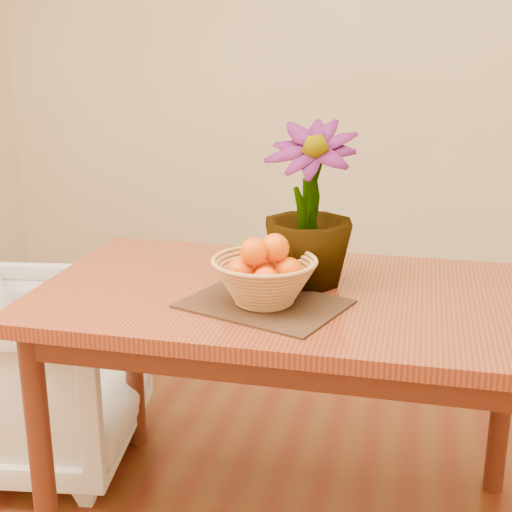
% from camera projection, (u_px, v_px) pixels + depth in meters
% --- Properties ---
extents(wall_back, '(4.00, 0.02, 2.70)m').
position_uv_depth(wall_back, '(363.00, 52.00, 3.59)').
color(wall_back, '#FFF1C2').
rests_on(wall_back, floor).
extents(table, '(1.40, 0.80, 0.75)m').
position_uv_depth(table, '(292.00, 321.00, 1.98)').
color(table, brown).
rests_on(table, floor).
extents(placemat, '(0.47, 0.41, 0.01)m').
position_uv_depth(placemat, '(264.00, 304.00, 1.85)').
color(placemat, '#392114').
rests_on(placemat, table).
extents(wicker_basket, '(0.27, 0.27, 0.11)m').
position_uv_depth(wicker_basket, '(264.00, 283.00, 1.83)').
color(wicker_basket, tan).
rests_on(wicker_basket, placemat).
extents(orange_pile, '(0.19, 0.19, 0.13)m').
position_uv_depth(orange_pile, '(265.00, 266.00, 1.82)').
color(orange_pile, '#EF4E03').
rests_on(orange_pile, wicker_basket).
extents(potted_plant, '(0.28, 0.28, 0.45)m').
position_uv_depth(potted_plant, '(309.00, 205.00, 1.95)').
color(potted_plant, '#204B15').
rests_on(potted_plant, table).
extents(armchair, '(0.72, 0.76, 0.69)m').
position_uv_depth(armchair, '(34.00, 365.00, 2.43)').
color(armchair, '#886C5E').
rests_on(armchair, floor).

